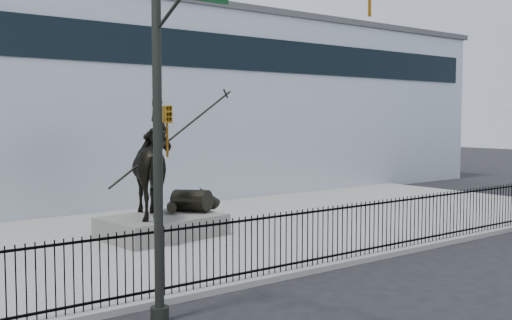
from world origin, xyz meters
TOP-DOWN VIEW (x-y plane):
  - ground at (0.00, 0.00)m, footprint 120.00×120.00m
  - plaza at (0.00, 7.00)m, footprint 30.00×12.00m
  - building at (0.00, 20.00)m, footprint 44.00×14.00m
  - picket_fence at (0.00, 1.25)m, footprint 22.10×0.10m
  - statue_plinth at (-3.30, 6.92)m, footprint 3.90×2.91m
  - equestrian_statue at (-3.23, 6.93)m, footprint 4.64×3.14m
  - traffic_signal_left at (-6.75, -0.62)m, footprint 1.52×4.84m

SIDE VIEW (x-z plane):
  - ground at x=0.00m, z-range 0.00..0.00m
  - plaza at x=0.00m, z-range 0.00..0.15m
  - statue_plinth at x=-3.30m, z-range 0.15..0.83m
  - picket_fence at x=0.00m, z-range 0.15..1.65m
  - equestrian_statue at x=-3.23m, z-range 0.28..4.23m
  - traffic_signal_left at x=-6.75m, z-range 0.53..7.53m
  - building at x=0.00m, z-range 0.00..9.00m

